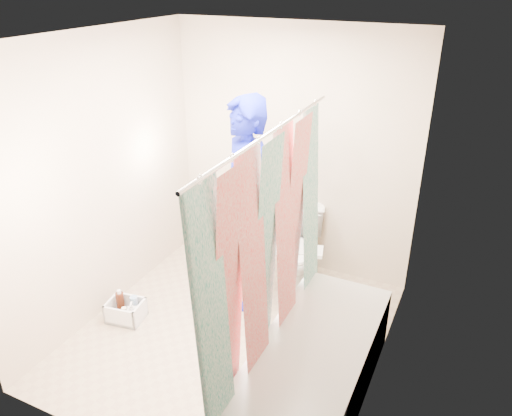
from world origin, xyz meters
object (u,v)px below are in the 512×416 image
at_px(toilet, 300,250).
at_px(plumber, 245,205).
at_px(bathtub, 311,373).
at_px(cleaning_caddy, 127,311).

height_order(toilet, plumber, plumber).
height_order(bathtub, plumber, plumber).
height_order(toilet, cleaning_caddy, toilet).
bearing_deg(plumber, cleaning_caddy, -92.33).
xyz_separation_m(bathtub, plumber, (-0.97, 0.93, 0.69)).
distance_m(plumber, cleaning_caddy, 1.39).
bearing_deg(bathtub, cleaning_caddy, 173.89).
relative_size(plumber, cleaning_caddy, 5.67).
xyz_separation_m(toilet, cleaning_caddy, (-1.15, -1.20, -0.28)).
bearing_deg(toilet, cleaning_caddy, -148.68).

